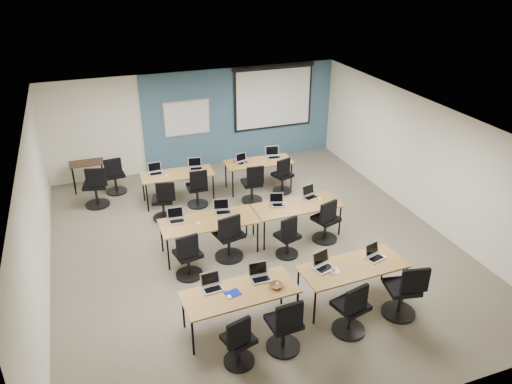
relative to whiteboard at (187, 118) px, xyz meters
name	(u,v)px	position (x,y,z in m)	size (l,w,h in m)	color
floor	(253,245)	(0.30, -4.43, -1.45)	(8.00, 9.00, 0.02)	#6B6354
ceiling	(253,122)	(0.30, -4.43, 1.25)	(8.00, 9.00, 0.02)	white
wall_back	(197,120)	(0.30, 0.07, -0.10)	(8.00, 0.04, 2.70)	beige
wall_front	(379,339)	(0.30, -8.93, -0.10)	(8.00, 0.04, 2.70)	beige
wall_left	(36,222)	(-3.70, -4.43, -0.10)	(0.04, 9.00, 2.70)	beige
wall_right	(422,160)	(4.30, -4.43, -0.10)	(0.04, 9.00, 2.70)	beige
blue_accent_panel	(241,115)	(1.55, 0.04, -0.10)	(5.50, 0.04, 2.70)	#3D5977
whiteboard	(187,118)	(0.00, 0.00, 0.00)	(1.28, 0.03, 0.98)	silver
projector_screen	(274,94)	(2.50, -0.02, 0.44)	(2.40, 0.10, 1.82)	black
training_table_front_left	(240,294)	(-0.75, -6.70, -0.76)	(1.85, 0.77, 0.73)	brown
training_table_front_right	(353,268)	(1.29, -6.70, -0.76)	(1.85, 0.77, 0.73)	brown
training_table_mid_left	(209,222)	(-0.61, -4.35, -0.76)	(1.94, 0.81, 0.73)	brown
training_table_mid_right	(297,207)	(1.31, -4.34, -0.76)	(1.85, 0.77, 0.73)	olive
training_table_back_left	(177,175)	(-0.72, -1.89, -0.77)	(1.72, 0.72, 0.73)	olive
training_table_back_right	(259,163)	(1.37, -1.87, -0.77)	(1.69, 0.71, 0.73)	olive
laptop_0	(212,285)	(-1.14, -6.46, -0.66)	(0.32, 0.27, 0.24)	#A6A6AB
mouse_0	(229,297)	(-0.95, -6.79, -0.71)	(0.07, 0.11, 0.04)	white
task_chair_0	(239,345)	(-1.03, -7.47, -1.06)	(0.48, 0.47, 0.96)	black
laptop_1	(260,275)	(-0.33, -6.48, -0.66)	(0.33, 0.28, 0.25)	#B4B4BA
mouse_1	(277,283)	(-0.11, -6.71, -0.71)	(0.07, 0.11, 0.04)	white
task_chair_1	(285,329)	(-0.28, -7.42, -1.03)	(0.54, 0.54, 1.02)	black
laptop_2	(323,264)	(0.79, -6.56, -0.65)	(0.35, 0.30, 0.27)	#A4A5AC
mouse_2	(336,268)	(0.98, -6.66, -0.71)	(0.05, 0.09, 0.03)	white
task_chair_2	(351,312)	(0.86, -7.44, -1.03)	(0.54, 0.54, 1.02)	black
laptop_3	(374,254)	(1.76, -6.60, -0.66)	(0.31, 0.27, 0.24)	#AEAEB3
mouse_3	(385,257)	(1.94, -6.67, -0.71)	(0.06, 0.10, 0.04)	white
task_chair_3	(404,295)	(1.90, -7.36, -1.01)	(0.58, 0.58, 1.05)	black
laptop_4	(176,218)	(-1.21, -4.12, -0.66)	(0.33, 0.28, 0.25)	#BBBBBC
mouse_4	(198,223)	(-0.84, -4.41, -0.71)	(0.06, 0.10, 0.04)	white
task_chair_4	(188,259)	(-1.22, -5.06, -1.04)	(0.52, 0.52, 1.00)	black
laptop_5	(222,209)	(-0.25, -4.09, -0.66)	(0.33, 0.28, 0.25)	#A9A8B5
mouse_5	(239,216)	(0.00, -4.38, -0.71)	(0.06, 0.10, 0.03)	white
task_chair_5	(229,240)	(-0.32, -4.73, -1.01)	(0.58, 0.58, 1.05)	black
laptop_6	(278,202)	(0.93, -4.18, -0.66)	(0.30, 0.26, 0.23)	silver
mouse_6	(283,205)	(1.03, -4.27, -0.71)	(0.06, 0.10, 0.04)	white
task_chair_6	(288,240)	(0.80, -5.05, -1.06)	(0.48, 0.47, 0.95)	black
laptop_7	(310,194)	(1.72, -4.10, -0.66)	(0.33, 0.28, 0.25)	silver
mouse_7	(320,199)	(1.88, -4.27, -0.71)	(0.06, 0.10, 0.03)	white
task_chair_7	(326,224)	(1.78, -4.79, -1.03)	(0.55, 0.53, 1.01)	black
laptop_8	(155,171)	(-1.21, -1.69, -0.66)	(0.33, 0.28, 0.25)	#AFAFAF
mouse_8	(167,175)	(-0.98, -1.92, -0.71)	(0.06, 0.10, 0.03)	white
task_chair_8	(164,204)	(-1.22, -2.70, -1.04)	(0.51, 0.51, 0.99)	black
laptop_9	(196,166)	(-0.23, -1.74, -0.66)	(0.33, 0.28, 0.25)	silver
mouse_9	(202,170)	(-0.12, -1.92, -0.71)	(0.06, 0.10, 0.03)	white
task_chair_9	(198,191)	(-0.35, -2.33, -1.04)	(0.50, 0.50, 0.99)	black
laptop_10	(242,161)	(0.95, -1.81, -0.66)	(0.30, 0.26, 0.23)	silver
mouse_10	(244,163)	(0.98, -1.88, -0.71)	(0.06, 0.10, 0.04)	white
task_chair_10	(253,187)	(0.95, -2.57, -1.04)	(0.51, 0.51, 0.99)	black
laptop_11	(273,155)	(1.83, -1.73, -0.65)	(0.36, 0.31, 0.27)	silver
mouse_11	(281,158)	(1.98, -1.86, -0.71)	(0.05, 0.09, 0.03)	white
task_chair_11	(283,178)	(1.83, -2.35, -1.05)	(0.50, 0.48, 0.97)	black
blue_mousepad	(233,294)	(-0.87, -6.72, -0.72)	(0.24, 0.20, 0.01)	navy
snack_bowl	(276,286)	(-0.17, -6.79, -0.69)	(0.22, 0.22, 0.05)	brown
snack_plate	(335,271)	(0.92, -6.74, -0.71)	(0.17, 0.17, 0.01)	white
coffee_cup	(334,270)	(0.89, -6.75, -0.67)	(0.08, 0.08, 0.07)	white
utility_table	(87,166)	(-2.73, -0.48, -0.81)	(0.83, 0.46, 0.75)	#322513
spare_chair_a	(115,178)	(-2.12, -0.94, -1.04)	(0.52, 0.52, 1.00)	black
spare_chair_b	(96,190)	(-2.61, -1.50, -1.01)	(0.58, 0.58, 1.05)	black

